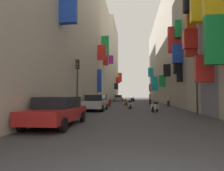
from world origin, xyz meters
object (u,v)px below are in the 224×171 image
scooter_red (110,103)px  pedestrian_near_left (168,101)px  parked_car_silver (95,102)px  scooter_silver (130,104)px  scooter_blue (120,99)px  scooter_white (155,107)px  traffic_light_far_corner (197,74)px  parked_car_red (57,110)px  pedestrian_near_right (150,99)px  parked_car_grey (118,98)px  pedestrian_crossing (106,99)px  scooter_black (133,100)px  traffic_light_near_corner (77,77)px  scooter_orange (125,102)px

scooter_red → pedestrian_near_left: size_ratio=1.21×
parked_car_silver → scooter_silver: parked_car_silver is taller
parked_car_silver → scooter_silver: (3.26, 2.92, -0.32)m
pedestrian_near_left → scooter_blue: bearing=107.4°
scooter_white → scooter_red: size_ratio=0.94×
traffic_light_far_corner → parked_car_red: bearing=-143.8°
pedestrian_near_left → pedestrian_near_right: bearing=110.4°
parked_car_red → parked_car_grey: 35.18m
pedestrian_near_right → scooter_blue: bearing=106.6°
parked_car_silver → parked_car_grey: bearing=89.4°
scooter_silver → scooter_red: same height
parked_car_red → pedestrian_crossing: size_ratio=2.61×
pedestrian_near_right → traffic_light_far_corner: bearing=-81.8°
scooter_silver → traffic_light_far_corner: traffic_light_far_corner is taller
scooter_white → pedestrian_near_left: bearing=72.2°
scooter_red → scooter_black: bearing=80.4°
scooter_silver → scooter_red: size_ratio=1.01×
parked_car_red → scooter_red: (0.74, 15.48, -0.28)m
parked_car_red → traffic_light_near_corner: bearing=96.7°
pedestrian_near_left → scooter_black: bearing=106.1°
scooter_blue → pedestrian_near_right: 20.81m
scooter_silver → pedestrian_near_right: (3.01, 9.49, 0.42)m
scooter_red → pedestrian_near_right: bearing=47.1°
parked_car_grey → scooter_orange: size_ratio=2.29×
parked_car_silver → pedestrian_crossing: bearing=91.7°
scooter_white → pedestrian_crossing: bearing=120.0°
scooter_blue → traffic_light_far_corner: size_ratio=0.38×
parked_car_silver → pedestrian_crossing: (-0.27, 9.31, 0.07)m
pedestrian_near_left → parked_car_silver: bearing=-137.8°
parked_car_grey → pedestrian_crossing: size_ratio=2.41×
parked_car_silver → pedestrian_near_right: 13.90m
parked_car_red → traffic_light_far_corner: bearing=36.2°
parked_car_grey → scooter_red: (0.36, -19.70, -0.30)m
scooter_red → scooter_black: same height
parked_car_red → parked_car_silver: bearing=89.4°
pedestrian_crossing → scooter_orange: bearing=3.0°
parked_car_grey → scooter_white: (5.24, -26.80, -0.30)m
scooter_red → traffic_light_far_corner: 12.38m
scooter_white → scooter_black: (-2.01, 24.09, 0.00)m
parked_car_silver → scooter_blue: 32.35m
parked_car_grey → pedestrian_near_left: pedestrian_near_left is taller
scooter_blue → pedestrian_crossing: pedestrian_crossing is taller
parked_car_silver → scooter_red: bearing=84.2°
scooter_blue → traffic_light_near_corner: (-1.05, -35.83, 2.45)m
traffic_light_far_corner → pedestrian_crossing: bearing=125.7°
scooter_silver → traffic_light_far_corner: bearing=-47.9°
scooter_white → scooter_blue: 33.49m
pedestrian_near_left → pedestrian_near_right: pedestrian_near_right is taller
pedestrian_crossing → scooter_blue: bearing=88.6°
pedestrian_crossing → pedestrian_near_left: size_ratio=1.10×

